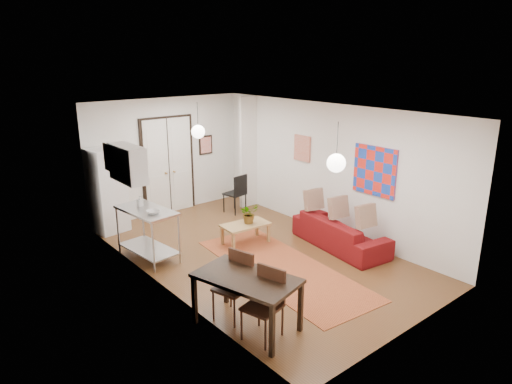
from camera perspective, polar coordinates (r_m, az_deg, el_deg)
floor at (r=9.36m, az=-0.08°, el=-7.74°), size 7.00×7.00×0.00m
ceiling at (r=8.58m, az=-0.08°, el=10.20°), size 4.20×7.00×0.02m
wall_back at (r=11.70m, az=-11.07°, el=4.42°), size 4.20×0.02×2.90m
wall_front at (r=6.68m, az=19.45°, el=-5.53°), size 4.20×0.02×2.90m
wall_left at (r=7.76m, az=-12.16°, el=-1.87°), size 0.02×7.00×2.90m
wall_right at (r=10.28m, az=9.01°, el=2.85°), size 0.02×7.00×2.90m
double_doors at (r=11.71m, az=-10.90°, el=3.20°), size 1.44×0.06×2.50m
stub_partition at (r=11.92m, az=-1.00°, el=4.96°), size 0.50×0.10×2.90m
wall_cabinet at (r=9.02m, az=-15.77°, el=3.45°), size 0.35×1.00×0.70m
painting_popart at (r=9.46m, az=14.62°, el=2.56°), size 0.05×1.00×1.00m
painting_abstract at (r=10.72m, az=5.81°, el=5.46°), size 0.05×0.50×0.60m
poster_back at (r=12.22m, az=-6.29°, el=5.87°), size 0.40×0.03×0.50m
print_left at (r=9.41m, az=-17.88°, el=4.10°), size 0.03×0.44×0.54m
pendant_back at (r=10.28m, az=-7.24°, el=7.49°), size 0.30×0.30×0.80m
pendant_front at (r=7.27m, az=10.00°, el=3.59°), size 0.30×0.30×0.80m
kilim_rug at (r=8.77m, az=3.30°, el=-9.49°), size 1.86×4.10×0.01m
sofa at (r=9.73m, az=10.48°, el=-4.99°), size 2.31×1.17×0.65m
coffee_table at (r=9.72m, az=-1.32°, el=-4.33°), size 1.05×0.64×0.45m
potted_plant at (r=9.68m, az=-0.87°, el=-2.67°), size 0.42×0.37×0.43m
kitchen_counter at (r=9.18m, az=-13.43°, el=-4.13°), size 0.81×1.40×1.02m
bowl at (r=8.80m, az=-12.73°, el=-2.43°), size 0.26×0.26×0.06m
soap_bottle at (r=9.25m, az=-14.32°, el=-1.10°), size 0.11×0.11×0.21m
fridge at (r=10.80m, az=-18.13°, el=0.19°), size 0.76×0.76×1.92m
dining_table at (r=6.70m, az=-1.18°, el=-11.21°), size 1.21×1.66×0.82m
dining_chair_near at (r=7.09m, az=-3.50°, el=-10.87°), size 0.59×0.74×1.02m
dining_chair_far at (r=6.60m, az=0.19°, el=-13.06°), size 0.59×0.74×1.02m
black_side_chair at (r=11.69m, az=-2.98°, el=0.35°), size 0.53×0.53×1.00m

